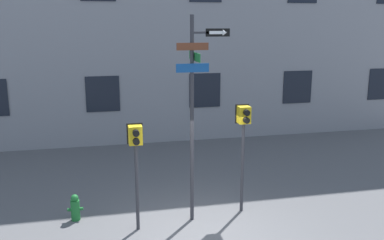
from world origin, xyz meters
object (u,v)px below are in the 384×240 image
object	(u,v)px
pedestrian_signal_right	(244,130)
street_sign_pole	(195,103)
pedestrian_signal_left	(136,148)
fire_hydrant	(75,208)

from	to	relation	value
pedestrian_signal_right	street_sign_pole	bearing A→B (deg)	-171.56
street_sign_pole	pedestrian_signal_right	size ratio (longest dim) A/B	1.77
pedestrian_signal_left	fire_hydrant	size ratio (longest dim) A/B	3.81
fire_hydrant	pedestrian_signal_left	bearing A→B (deg)	-29.55
pedestrian_signal_left	pedestrian_signal_right	world-z (taller)	pedestrian_signal_right
pedestrian_signal_left	fire_hydrant	world-z (taller)	pedestrian_signal_left
fire_hydrant	street_sign_pole	bearing A→B (deg)	-11.64
pedestrian_signal_left	pedestrian_signal_right	size ratio (longest dim) A/B	0.91
fire_hydrant	pedestrian_signal_right	bearing A→B (deg)	-5.51
pedestrian_signal_right	fire_hydrant	distance (m)	4.53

